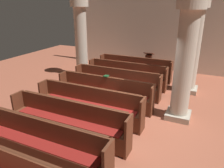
% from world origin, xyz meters
% --- Properties ---
extents(ground_plane, '(19.20, 19.20, 0.00)m').
position_xyz_m(ground_plane, '(0.00, 0.00, 0.00)').
color(ground_plane, '#AD5B42').
extents(back_wall, '(10.00, 0.16, 4.50)m').
position_xyz_m(back_wall, '(0.00, 6.08, 2.25)').
color(back_wall, silver).
rests_on(back_wall, ground).
extents(pew_row_0, '(3.45, 0.47, 0.99)m').
position_xyz_m(pew_row_0, '(-0.94, 4.03, 0.53)').
color(pew_row_0, brown).
rests_on(pew_row_0, ground).
extents(pew_row_1, '(3.45, 0.46, 0.99)m').
position_xyz_m(pew_row_1, '(-0.94, 2.96, 0.53)').
color(pew_row_1, brown).
rests_on(pew_row_1, ground).
extents(pew_row_2, '(3.45, 0.46, 0.99)m').
position_xyz_m(pew_row_2, '(-0.94, 1.90, 0.53)').
color(pew_row_2, brown).
rests_on(pew_row_2, ground).
extents(pew_row_3, '(3.45, 0.47, 0.99)m').
position_xyz_m(pew_row_3, '(-0.94, 0.83, 0.53)').
color(pew_row_3, brown).
rests_on(pew_row_3, ground).
extents(pew_row_4, '(3.45, 0.46, 0.99)m').
position_xyz_m(pew_row_4, '(-0.94, -0.23, 0.53)').
color(pew_row_4, brown).
rests_on(pew_row_4, ground).
extents(pew_row_5, '(3.45, 0.47, 0.99)m').
position_xyz_m(pew_row_5, '(-0.94, -1.30, 0.53)').
color(pew_row_5, brown).
rests_on(pew_row_5, ground).
extents(pew_row_6, '(3.45, 0.46, 0.99)m').
position_xyz_m(pew_row_6, '(-0.94, -2.36, 0.53)').
color(pew_row_6, brown).
rests_on(pew_row_6, ground).
extents(pillar_aisle_side, '(0.81, 0.81, 3.52)m').
position_xyz_m(pillar_aisle_side, '(1.56, 3.37, 1.83)').
color(pillar_aisle_side, '#B6AD9A').
rests_on(pillar_aisle_side, ground).
extents(pillar_far_side, '(0.81, 0.81, 3.52)m').
position_xyz_m(pillar_far_side, '(-3.38, 3.30, 1.83)').
color(pillar_far_side, '#B6AD9A').
rests_on(pillar_far_side, ground).
extents(pillar_aisle_rear, '(0.78, 0.78, 3.52)m').
position_xyz_m(pillar_aisle_rear, '(1.56, 0.99, 1.83)').
color(pillar_aisle_rear, '#B6AD9A').
rests_on(pillar_aisle_rear, ground).
extents(lectern, '(0.48, 0.45, 1.08)m').
position_xyz_m(lectern, '(-0.57, 5.08, 0.45)').
color(lectern, '#411E13').
rests_on(lectern, ground).
extents(hymn_book, '(0.15, 0.19, 0.03)m').
position_xyz_m(hymn_book, '(-0.96, 1.02, 1.01)').
color(hymn_book, '#194723').
rests_on(hymn_book, pew_row_3).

